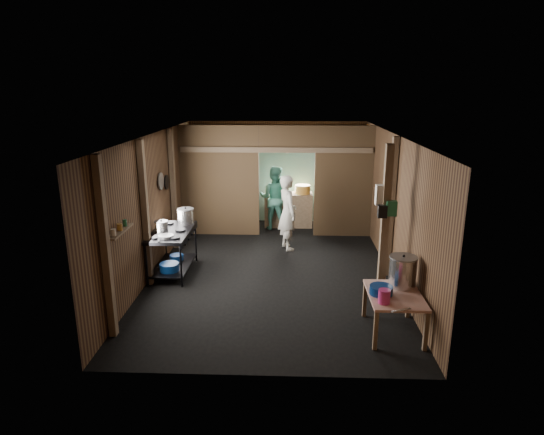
{
  "coord_description": "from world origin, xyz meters",
  "views": [
    {
      "loc": [
        0.32,
        -8.46,
        3.43
      ],
      "look_at": [
        0.0,
        -0.2,
        1.1
      ],
      "focal_mm": 30.61,
      "sensor_mm": 36.0,
      "label": 1
    }
  ],
  "objects_px": {
    "prep_table": "(393,313)",
    "cook": "(288,213)",
    "pink_bucket": "(384,296)",
    "yellow_tub": "(303,189)",
    "stove_pot_large": "(186,217)",
    "stock_pot": "(403,272)",
    "gas_range": "(173,252)"
  },
  "relations": [
    {
      "from": "pink_bucket",
      "to": "yellow_tub",
      "type": "bearing_deg",
      "value": 99.78
    },
    {
      "from": "gas_range",
      "to": "prep_table",
      "type": "height_order",
      "value": "gas_range"
    },
    {
      "from": "gas_range",
      "to": "pink_bucket",
      "type": "height_order",
      "value": "gas_range"
    },
    {
      "from": "gas_range",
      "to": "yellow_tub",
      "type": "distance_m",
      "value": 4.13
    },
    {
      "from": "gas_range",
      "to": "prep_table",
      "type": "xyz_separation_m",
      "value": [
        3.71,
        -2.1,
        -0.12
      ]
    },
    {
      "from": "stove_pot_large",
      "to": "yellow_tub",
      "type": "bearing_deg",
      "value": 49.24
    },
    {
      "from": "stock_pot",
      "to": "pink_bucket",
      "type": "height_order",
      "value": "stock_pot"
    },
    {
      "from": "pink_bucket",
      "to": "yellow_tub",
      "type": "relative_size",
      "value": 0.5
    },
    {
      "from": "cook",
      "to": "gas_range",
      "type": "bearing_deg",
      "value": 103.14
    },
    {
      "from": "cook",
      "to": "stock_pot",
      "type": "bearing_deg",
      "value": -173.84
    },
    {
      "from": "gas_range",
      "to": "stock_pot",
      "type": "relative_size",
      "value": 2.98
    },
    {
      "from": "gas_range",
      "to": "yellow_tub",
      "type": "bearing_deg",
      "value": 51.88
    },
    {
      "from": "prep_table",
      "to": "cook",
      "type": "height_order",
      "value": "cook"
    },
    {
      "from": "prep_table",
      "to": "gas_range",
      "type": "bearing_deg",
      "value": 150.53
    },
    {
      "from": "cook",
      "to": "pink_bucket",
      "type": "bearing_deg",
      "value": 177.79
    },
    {
      "from": "yellow_tub",
      "to": "cook",
      "type": "xyz_separation_m",
      "value": [
        -0.37,
        -1.74,
        -0.14
      ]
    },
    {
      "from": "pink_bucket",
      "to": "stove_pot_large",
      "type": "bearing_deg",
      "value": 139.12
    },
    {
      "from": "cook",
      "to": "yellow_tub",
      "type": "bearing_deg",
      "value": -33.06
    },
    {
      "from": "prep_table",
      "to": "stove_pot_large",
      "type": "distance_m",
      "value": 4.43
    },
    {
      "from": "stock_pot",
      "to": "gas_range",
      "type": "bearing_deg",
      "value": 154.88
    },
    {
      "from": "stove_pot_large",
      "to": "stock_pot",
      "type": "distance_m",
      "value": 4.36
    },
    {
      "from": "gas_range",
      "to": "cook",
      "type": "bearing_deg",
      "value": 34.36
    },
    {
      "from": "pink_bucket",
      "to": "gas_range",
      "type": "bearing_deg",
      "value": 145.6
    },
    {
      "from": "stove_pot_large",
      "to": "cook",
      "type": "relative_size",
      "value": 0.2
    },
    {
      "from": "stove_pot_large",
      "to": "yellow_tub",
      "type": "distance_m",
      "value": 3.61
    },
    {
      "from": "yellow_tub",
      "to": "stock_pot",
      "type": "bearing_deg",
      "value": -75.11
    },
    {
      "from": "prep_table",
      "to": "stove_pot_large",
      "type": "relative_size",
      "value": 3.15
    },
    {
      "from": "prep_table",
      "to": "yellow_tub",
      "type": "xyz_separation_m",
      "value": [
        -1.18,
        5.32,
        0.66
      ]
    },
    {
      "from": "prep_table",
      "to": "cook",
      "type": "distance_m",
      "value": 3.93
    },
    {
      "from": "prep_table",
      "to": "stock_pot",
      "type": "relative_size",
      "value": 2.13
    },
    {
      "from": "prep_table",
      "to": "pink_bucket",
      "type": "xyz_separation_m",
      "value": [
        -0.21,
        -0.3,
        0.4
      ]
    },
    {
      "from": "prep_table",
      "to": "cook",
      "type": "relative_size",
      "value": 0.62
    }
  ]
}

